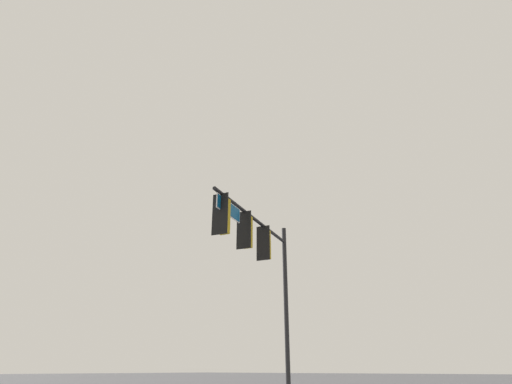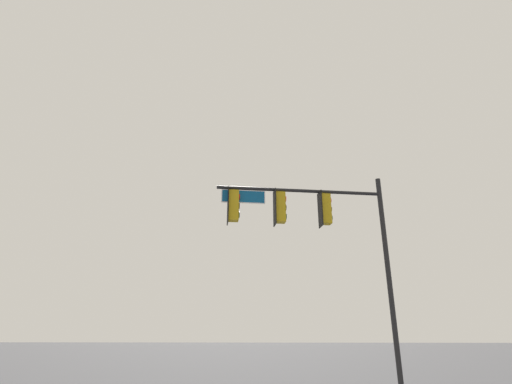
{
  "view_description": "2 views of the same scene",
  "coord_description": "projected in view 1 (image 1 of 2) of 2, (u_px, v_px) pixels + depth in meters",
  "views": [
    {
      "loc": [
        6.06,
        3.79,
        1.85
      ],
      "look_at": [
        -4.74,
        -4.64,
        7.95
      ],
      "focal_mm": 28.0,
      "sensor_mm": 36.0,
      "label": 1
    },
    {
      "loc": [
        -4.67,
        9.07,
        1.75
      ],
      "look_at": [
        -3.0,
        -4.47,
        6.77
      ],
      "focal_mm": 28.0,
      "sensor_mm": 36.0,
      "label": 2
    }
  ],
  "objects": [
    {
      "name": "signal_pole_near",
      "position": [
        259.0,
        256.0,
        14.12
      ],
      "size": [
        5.94,
        1.7,
        7.39
      ],
      "color": "black",
      "rests_on": "ground_plane"
    }
  ]
}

